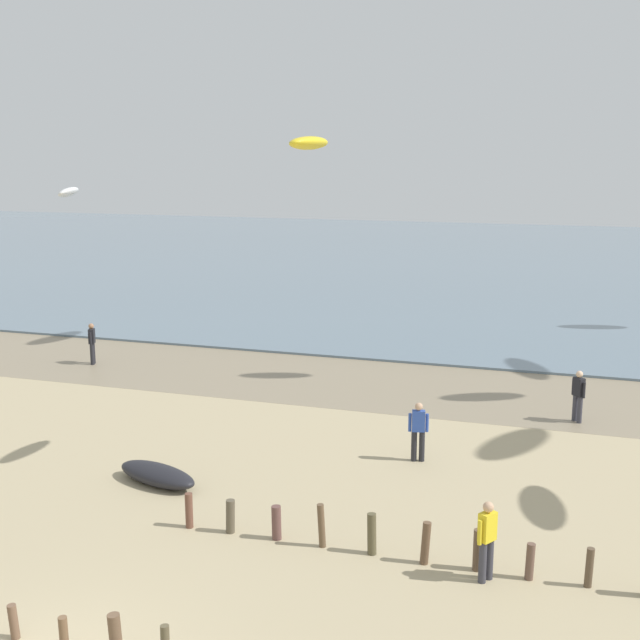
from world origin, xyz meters
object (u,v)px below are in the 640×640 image
(grounded_kite, at_px, (157,475))
(kite_aloft_9, at_px, (69,192))
(person_mid_beach, at_px, (418,430))
(kite_aloft_8, at_px, (309,143))
(person_nearest_camera, at_px, (92,342))
(person_by_waterline, at_px, (487,539))
(person_right_flank, at_px, (578,395))

(grounded_kite, distance_m, kite_aloft_9, 17.44)
(person_mid_beach, xyz_separation_m, kite_aloft_8, (-2.65, -1.69, 7.87))
(kite_aloft_8, distance_m, kite_aloft_9, 17.48)
(person_nearest_camera, height_order, person_by_waterline, same)
(person_right_flank, distance_m, kite_aloft_8, 12.39)
(person_right_flank, xyz_separation_m, kite_aloft_9, (-21.02, 3.43, 6.00))
(person_mid_beach, height_order, grounded_kite, person_mid_beach)
(person_nearest_camera, xyz_separation_m, kite_aloft_8, (12.24, -8.35, 7.87))
(person_mid_beach, relative_size, grounded_kite, 0.67)
(person_mid_beach, xyz_separation_m, grounded_kite, (-6.20, -3.73, -0.66))
(person_mid_beach, bearing_deg, kite_aloft_8, -147.40)
(person_right_flank, distance_m, kite_aloft_9, 22.13)
(person_by_waterline, distance_m, kite_aloft_8, 10.46)
(kite_aloft_8, height_order, kite_aloft_9, kite_aloft_8)
(person_nearest_camera, height_order, person_right_flank, same)
(person_nearest_camera, relative_size, grounded_kite, 0.67)
(person_mid_beach, bearing_deg, kite_aloft_9, 153.42)
(person_by_waterline, distance_m, kite_aloft_9, 24.99)
(grounded_kite, bearing_deg, kite_aloft_8, 47.29)
(person_mid_beach, bearing_deg, person_right_flank, 49.61)
(person_mid_beach, distance_m, grounded_kite, 7.27)
(kite_aloft_8, bearing_deg, kite_aloft_9, 58.56)
(person_by_waterline, relative_size, kite_aloft_9, 0.82)
(person_right_flank, relative_size, kite_aloft_9, 0.82)
(person_mid_beach, distance_m, kite_aloft_8, 8.47)
(person_by_waterline, relative_size, grounded_kite, 0.67)
(person_nearest_camera, relative_size, person_by_waterline, 1.00)
(grounded_kite, xyz_separation_m, kite_aloft_8, (3.55, 2.04, 8.53))
(kite_aloft_9, bearing_deg, person_by_waterline, -144.43)
(person_by_waterline, bearing_deg, kite_aloft_9, 143.15)
(person_right_flank, height_order, grounded_kite, person_right_flank)
(person_by_waterline, height_order, grounded_kite, person_by_waterline)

